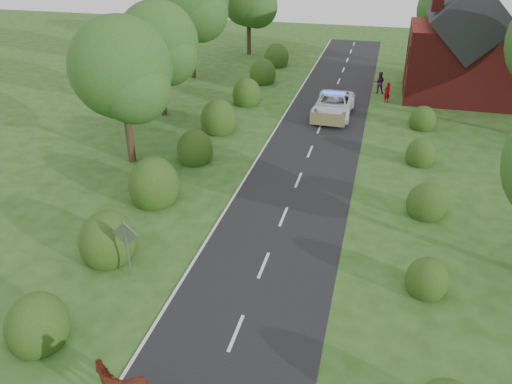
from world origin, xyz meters
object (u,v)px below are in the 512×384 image
(pedestrian_red, at_px, (387,92))
(pedestrian_purple, at_px, (379,82))
(road_sign, at_px, (126,242))
(police_van, at_px, (333,105))

(pedestrian_red, xyz_separation_m, pedestrian_purple, (-0.69, 2.35, 0.08))
(road_sign, height_order, pedestrian_purple, road_sign)
(road_sign, xyz_separation_m, police_van, (5.55, 20.92, -0.85))
(road_sign, height_order, pedestrian_red, road_sign)
(pedestrian_red, bearing_deg, police_van, 5.73)
(police_van, height_order, pedestrian_red, police_van)
(road_sign, bearing_deg, pedestrian_red, 69.76)
(road_sign, xyz_separation_m, pedestrian_purple, (8.55, 27.43, -0.77))
(police_van, bearing_deg, pedestrian_red, 49.34)
(pedestrian_red, bearing_deg, pedestrian_purple, -116.15)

